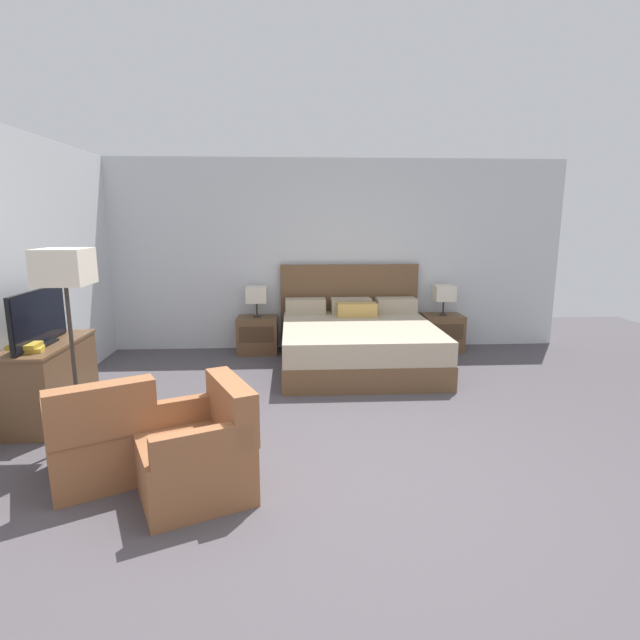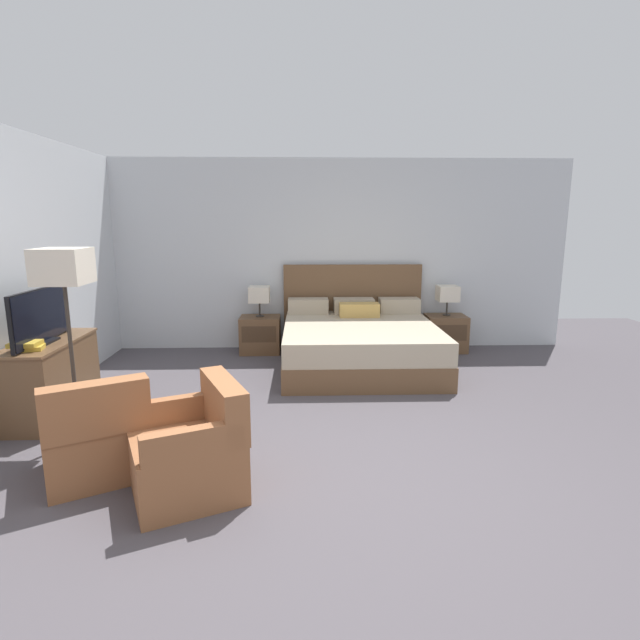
{
  "view_description": "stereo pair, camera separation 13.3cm",
  "coord_description": "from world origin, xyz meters",
  "px_view_note": "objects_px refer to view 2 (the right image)",
  "views": [
    {
      "loc": [
        -0.38,
        -3.14,
        1.82
      ],
      "look_at": [
        -0.07,
        2.13,
        0.75
      ],
      "focal_mm": 28.0,
      "sensor_mm": 36.0,
      "label": 1
    },
    {
      "loc": [
        -0.25,
        -3.14,
        1.82
      ],
      "look_at": [
        -0.07,
        2.13,
        0.75
      ],
      "focal_mm": 28.0,
      "sensor_mm": 36.0,
      "label": 2
    }
  ],
  "objects_px": {
    "bed": "(359,342)",
    "armchair_companion": "(192,452)",
    "book_red_cover": "(29,348)",
    "floor_lamp": "(64,278)",
    "nightstand_left": "(260,335)",
    "book_blue_cover": "(25,344)",
    "armchair_by_window": "(96,437)",
    "nightstand_right": "(446,333)",
    "tv": "(40,317)",
    "table_lamp_right": "(448,294)",
    "table_lamp_left": "(259,295)",
    "dresser": "(51,377)"
  },
  "relations": [
    {
      "from": "dresser",
      "to": "book_blue_cover",
      "type": "bearing_deg",
      "value": -92.16
    },
    {
      "from": "dresser",
      "to": "armchair_by_window",
      "type": "bearing_deg",
      "value": -52.75
    },
    {
      "from": "floor_lamp",
      "to": "tv",
      "type": "bearing_deg",
      "value": 133.93
    },
    {
      "from": "dresser",
      "to": "floor_lamp",
      "type": "bearing_deg",
      "value": -49.66
    },
    {
      "from": "bed",
      "to": "tv",
      "type": "distance_m",
      "value": 3.49
    },
    {
      "from": "floor_lamp",
      "to": "armchair_companion",
      "type": "bearing_deg",
      "value": -36.27
    },
    {
      "from": "bed",
      "to": "table_lamp_right",
      "type": "distance_m",
      "value": 1.56
    },
    {
      "from": "floor_lamp",
      "to": "table_lamp_left",
      "type": "bearing_deg",
      "value": 65.44
    },
    {
      "from": "bed",
      "to": "book_blue_cover",
      "type": "height_order",
      "value": "bed"
    },
    {
      "from": "bed",
      "to": "nightstand_right",
      "type": "xyz_separation_m",
      "value": [
        1.29,
        0.7,
        -0.06
      ]
    },
    {
      "from": "bed",
      "to": "armchair_companion",
      "type": "bearing_deg",
      "value": -116.42
    },
    {
      "from": "floor_lamp",
      "to": "table_lamp_right",
      "type": "bearing_deg",
      "value": 35.83
    },
    {
      "from": "nightstand_right",
      "to": "table_lamp_right",
      "type": "distance_m",
      "value": 0.56
    },
    {
      "from": "nightstand_left",
      "to": "armchair_companion",
      "type": "bearing_deg",
      "value": -92.38
    },
    {
      "from": "bed",
      "to": "nightstand_right",
      "type": "bearing_deg",
      "value": 28.56
    },
    {
      "from": "book_blue_cover",
      "to": "armchair_by_window",
      "type": "distance_m",
      "value": 1.29
    },
    {
      "from": "table_lamp_right",
      "to": "armchair_by_window",
      "type": "bearing_deg",
      "value": -136.0
    },
    {
      "from": "dresser",
      "to": "tv",
      "type": "distance_m",
      "value": 0.59
    },
    {
      "from": "nightstand_right",
      "to": "tv",
      "type": "bearing_deg",
      "value": -152.16
    },
    {
      "from": "tv",
      "to": "armchair_by_window",
      "type": "distance_m",
      "value": 1.53
    },
    {
      "from": "book_red_cover",
      "to": "book_blue_cover",
      "type": "height_order",
      "value": "book_blue_cover"
    },
    {
      "from": "tv",
      "to": "book_blue_cover",
      "type": "bearing_deg",
      "value": -93.3
    },
    {
      "from": "nightstand_left",
      "to": "book_blue_cover",
      "type": "distance_m",
      "value": 3.15
    },
    {
      "from": "bed",
      "to": "armchair_companion",
      "type": "height_order",
      "value": "bed"
    },
    {
      "from": "bed",
      "to": "tv",
      "type": "xyz_separation_m",
      "value": [
        -3.04,
        -1.59,
        0.65
      ]
    },
    {
      "from": "table_lamp_left",
      "to": "book_blue_cover",
      "type": "relative_size",
      "value": 1.82
    },
    {
      "from": "bed",
      "to": "book_red_cover",
      "type": "bearing_deg",
      "value": -148.68
    },
    {
      "from": "dresser",
      "to": "book_blue_cover",
      "type": "height_order",
      "value": "book_blue_cover"
    },
    {
      "from": "nightstand_left",
      "to": "table_lamp_left",
      "type": "xyz_separation_m",
      "value": [
        0.0,
        0.0,
        0.56
      ]
    },
    {
      "from": "table_lamp_right",
      "to": "tv",
      "type": "distance_m",
      "value": 4.91
    },
    {
      "from": "bed",
      "to": "floor_lamp",
      "type": "bearing_deg",
      "value": -140.96
    },
    {
      "from": "table_lamp_left",
      "to": "book_blue_cover",
      "type": "bearing_deg",
      "value": -124.68
    },
    {
      "from": "armchair_by_window",
      "to": "armchair_companion",
      "type": "bearing_deg",
      "value": -18.93
    },
    {
      "from": "nightstand_left",
      "to": "book_red_cover",
      "type": "distance_m",
      "value": 3.13
    },
    {
      "from": "dresser",
      "to": "nightstand_right",
      "type": "bearing_deg",
      "value": 27.1
    },
    {
      "from": "table_lamp_right",
      "to": "armchair_companion",
      "type": "distance_m",
      "value": 4.56
    },
    {
      "from": "tv",
      "to": "armchair_by_window",
      "type": "bearing_deg",
      "value": -51.08
    },
    {
      "from": "nightstand_left",
      "to": "nightstand_right",
      "type": "bearing_deg",
      "value": 0.0
    },
    {
      "from": "nightstand_left",
      "to": "tv",
      "type": "distance_m",
      "value": 2.97
    },
    {
      "from": "nightstand_left",
      "to": "armchair_by_window",
      "type": "height_order",
      "value": "armchair_by_window"
    },
    {
      "from": "tv",
      "to": "armchair_companion",
      "type": "relative_size",
      "value": 1.03
    },
    {
      "from": "bed",
      "to": "nightstand_left",
      "type": "relative_size",
      "value": 3.68
    },
    {
      "from": "book_blue_cover",
      "to": "floor_lamp",
      "type": "distance_m",
      "value": 0.8
    },
    {
      "from": "bed",
      "to": "armchair_companion",
      "type": "relative_size",
      "value": 2.21
    },
    {
      "from": "book_red_cover",
      "to": "floor_lamp",
      "type": "bearing_deg",
      "value": -26.88
    },
    {
      "from": "bed",
      "to": "armchair_by_window",
      "type": "relative_size",
      "value": 2.16
    },
    {
      "from": "table_lamp_left",
      "to": "armchair_companion",
      "type": "distance_m",
      "value": 3.65
    },
    {
      "from": "tv",
      "to": "floor_lamp",
      "type": "relative_size",
      "value": 0.58
    },
    {
      "from": "armchair_by_window",
      "to": "table_lamp_left",
      "type": "bearing_deg",
      "value": 75.16
    },
    {
      "from": "bed",
      "to": "nightstand_left",
      "type": "xyz_separation_m",
      "value": [
        -1.29,
        0.7,
        -0.06
      ]
    }
  ]
}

